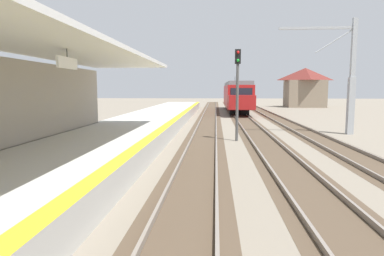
# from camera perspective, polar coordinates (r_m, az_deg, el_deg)

# --- Properties ---
(station_platform) EXTENTS (5.00, 80.00, 0.91)m
(station_platform) POSITION_cam_1_polar(r_m,az_deg,el_deg) (15.20, -15.57, -3.27)
(station_platform) COLOR #B7B5AD
(station_platform) RESTS_ON ground
(track_pair_nearest_platform) EXTENTS (2.34, 120.00, 0.16)m
(track_pair_nearest_platform) POSITION_cam_1_polar(r_m,az_deg,el_deg) (18.35, 1.85, -2.63)
(track_pair_nearest_platform) COLOR #4C3D2D
(track_pair_nearest_platform) RESTS_ON ground
(track_pair_middle) EXTENTS (2.34, 120.00, 0.16)m
(track_pair_middle) POSITION_cam_1_polar(r_m,az_deg,el_deg) (18.54, 12.42, -2.69)
(track_pair_middle) COLOR #4C3D2D
(track_pair_middle) RESTS_ON ground
(track_pair_far_side) EXTENTS (2.34, 120.00, 0.16)m
(track_pair_far_side) POSITION_cam_1_polar(r_m,az_deg,el_deg) (19.34, 22.45, -2.66)
(track_pair_far_side) COLOR #4C3D2D
(track_pair_far_side) RESTS_ON ground
(approaching_train) EXTENTS (2.93, 19.60, 4.76)m
(approaching_train) POSITION_cam_1_polar(r_m,az_deg,el_deg) (45.29, 7.49, 5.51)
(approaching_train) COLOR maroon
(approaching_train) RESTS_ON ground
(rail_signal_post) EXTENTS (0.32, 0.34, 5.20)m
(rail_signal_post) POSITION_cam_1_polar(r_m,az_deg,el_deg) (19.57, 7.65, 7.13)
(rail_signal_post) COLOR #4C4C4C
(rail_signal_post) RESTS_ON ground
(catenary_pylon_far_side) EXTENTS (5.00, 0.40, 7.50)m
(catenary_pylon_far_side) POSITION_cam_1_polar(r_m,az_deg,el_deg) (24.51, 24.65, 7.43)
(catenary_pylon_far_side) COLOR #9EA3A8
(catenary_pylon_far_side) RESTS_ON ground
(distant_trackside_house) EXTENTS (6.60, 5.28, 6.40)m
(distant_trackside_house) POSITION_cam_1_polar(r_m,az_deg,el_deg) (59.07, 18.43, 6.59)
(distant_trackside_house) COLOR #7F705B
(distant_trackside_house) RESTS_ON ground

